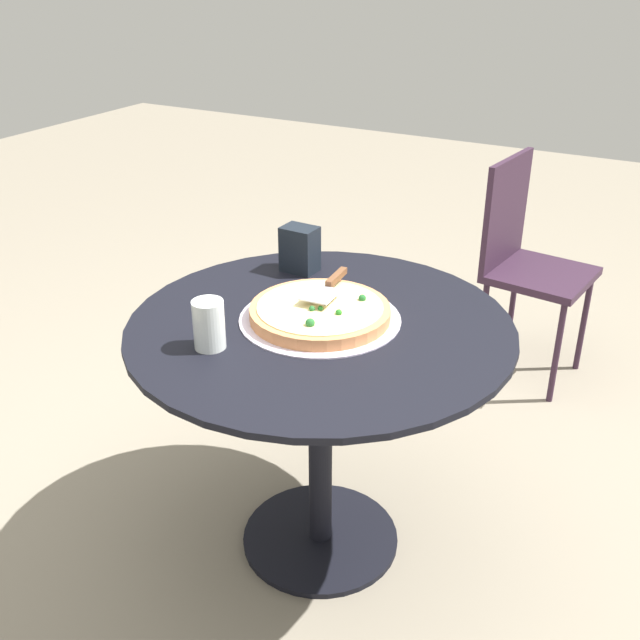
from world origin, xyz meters
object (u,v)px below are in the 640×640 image
Objects in this scene: pizza_on_tray at (320,313)px; napkin_dispenser at (300,249)px; patio_table at (320,378)px; drinking_cup at (209,325)px; patio_chair_near at (525,254)px; pizza_server at (329,285)px.

napkin_dispenser reaches higher than pizza_on_tray.
patio_table is 0.37m from drinking_cup.
patio_chair_near is at bearing 79.81° from pizza_on_tray.
patio_table is 4.68× the size of pizza_server.
drinking_cup is 0.90× the size of napkin_dispenser.
drinking_cup reaches higher than pizza_server.
napkin_dispenser is at bearing -113.30° from patio_chair_near.
pizza_on_tray is 0.48× the size of patio_chair_near.
patio_table is 8.17× the size of drinking_cup.
napkin_dispenser is (-0.22, 0.27, 0.23)m from patio_table.
patio_chair_near is at bearing 78.38° from pizza_server.
drinking_cup is at bearing -104.35° from patio_chair_near.
napkin_dispenser is (-0.21, 0.25, 0.05)m from pizza_on_tray.
pizza_on_tray is at bearing 57.80° from drinking_cup.
pizza_server is at bearing 101.78° from pizza_on_tray.
drinking_cup is at bearing -125.95° from patio_table.
napkin_dispenser is at bearing 128.72° from patio_table.
drinking_cup reaches higher than pizza_on_tray.
patio_chair_near reaches higher than napkin_dispenser.
patio_chair_near reaches higher than pizza_server.
pizza_on_tray is 1.30m from patio_chair_near.
pizza_server is 1.75× the size of drinking_cup.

